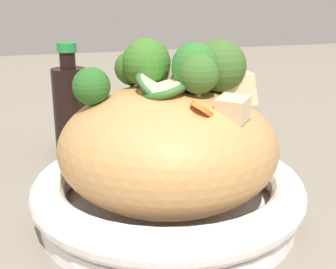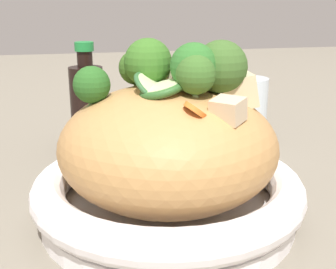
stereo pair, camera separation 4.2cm
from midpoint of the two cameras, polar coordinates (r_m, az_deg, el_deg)
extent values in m
plane|color=slate|center=(0.46, -2.70, -10.69)|extent=(3.00, 3.00, 0.00)
cylinder|color=white|center=(0.45, -2.71, -9.74)|extent=(0.25, 0.25, 0.02)
torus|color=white|center=(0.44, -2.76, -6.80)|extent=(0.27, 0.27, 0.03)
ellipsoid|color=#B7854C|center=(0.43, -2.84, -1.57)|extent=(0.21, 0.21, 0.12)
torus|color=tan|center=(0.44, -4.54, 5.24)|extent=(0.07, 0.07, 0.02)
torus|color=tan|center=(0.38, -2.87, -0.27)|extent=(0.09, 0.09, 0.03)
torus|color=tan|center=(0.43, -1.43, 4.64)|extent=(0.06, 0.05, 0.01)
cone|color=#98B675|center=(0.41, -12.69, 3.53)|extent=(0.02, 0.02, 0.01)
sphere|color=#295E22|center=(0.41, -12.86, 6.09)|extent=(0.05, 0.05, 0.03)
cone|color=#96B96F|center=(0.42, 3.74, 5.17)|extent=(0.03, 0.03, 0.02)
sphere|color=#3B6027|center=(0.41, 3.81, 8.81)|extent=(0.07, 0.07, 0.05)
cone|color=#A4C274|center=(0.40, 0.43, 5.38)|extent=(0.03, 0.03, 0.02)
sphere|color=#2E6B29|center=(0.40, 0.44, 8.84)|extent=(0.06, 0.06, 0.04)
cone|color=#A3BF73|center=(0.43, -5.62, 6.13)|extent=(0.02, 0.02, 0.01)
sphere|color=#386B24|center=(0.42, -5.71, 9.21)|extent=(0.05, 0.05, 0.05)
cone|color=#99BA76|center=(0.39, 0.82, 4.72)|extent=(0.02, 0.02, 0.02)
sphere|color=#396426|center=(0.38, 0.83, 7.80)|extent=(0.05, 0.05, 0.04)
cone|color=#A3BD72|center=(0.45, -7.35, 5.89)|extent=(0.02, 0.02, 0.02)
sphere|color=#355F1F|center=(0.45, -7.45, 8.52)|extent=(0.04, 0.04, 0.03)
cylinder|color=orange|center=(0.44, 0.05, 6.74)|extent=(0.03, 0.03, 0.03)
cylinder|color=orange|center=(0.49, -0.29, 5.76)|extent=(0.02, 0.02, 0.01)
cylinder|color=orange|center=(0.36, 1.05, 3.25)|extent=(0.02, 0.02, 0.02)
cylinder|color=beige|center=(0.40, -4.98, 5.91)|extent=(0.04, 0.04, 0.03)
torus|color=#2D5C30|center=(0.40, -4.98, 5.91)|extent=(0.05, 0.05, 0.03)
cylinder|color=beige|center=(0.39, -3.46, 5.85)|extent=(0.04, 0.04, 0.02)
torus|color=#2F5F29|center=(0.39, -3.46, 5.85)|extent=(0.05, 0.05, 0.02)
cube|color=beige|center=(0.43, 5.74, 5.74)|extent=(0.04, 0.04, 0.04)
cube|color=beige|center=(0.37, 5.21, 3.31)|extent=(0.04, 0.04, 0.02)
cube|color=beige|center=(0.44, -2.88, 7.37)|extent=(0.04, 0.04, 0.03)
cylinder|color=black|center=(0.64, -14.34, 2.80)|extent=(0.05, 0.05, 0.12)
cylinder|color=black|center=(0.63, -14.83, 9.27)|extent=(0.02, 0.02, 0.02)
cylinder|color=#1E7F38|center=(0.62, -14.95, 10.84)|extent=(0.03, 0.03, 0.01)
cylinder|color=silver|center=(0.68, 5.82, 3.18)|extent=(0.07, 0.07, 0.10)
camera|label=1|loc=(0.02, -92.86, -0.88)|focal=47.04mm
camera|label=2|loc=(0.02, 87.14, 0.88)|focal=47.04mm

